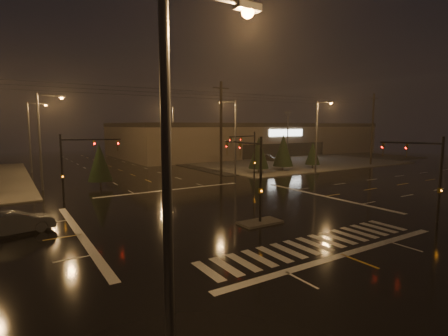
{
  "coord_description": "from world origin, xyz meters",
  "views": [
    {
      "loc": [
        -14.68,
        -22.54,
        6.76
      ],
      "look_at": [
        1.67,
        3.31,
        3.0
      ],
      "focal_mm": 28.0,
      "sensor_mm": 36.0,
      "label": 1
    }
  ],
  "objects": [
    {
      "name": "stop_bar_far",
      "position": [
        0.0,
        11.0,
        0.01
      ],
      "size": [
        16.0,
        0.5,
        0.01
      ],
      "primitive_type": "cube",
      "color": "beige",
      "rests_on": "ground"
    },
    {
      "name": "conifer_3",
      "position": [
        -5.93,
        16.68,
        2.74
      ],
      "size": [
        2.61,
        2.61,
        4.78
      ],
      "color": "black",
      "rests_on": "ground"
    },
    {
      "name": "conifer_0",
      "position": [
        15.62,
        16.21,
        2.95
      ],
      "size": [
        2.88,
        2.88,
        5.21
      ],
      "color": "black",
      "rests_on": "ground"
    },
    {
      "name": "stop_bar_near",
      "position": [
        0.0,
        -11.0,
        0.01
      ],
      "size": [
        16.0,
        0.5,
        0.01
      ],
      "primitive_type": "cube",
      "color": "beige",
      "rests_on": "ground"
    },
    {
      "name": "utility_pole_2",
      "position": [
        38.0,
        14.0,
        6.13
      ],
      "size": [
        2.2,
        0.32,
        12.0
      ],
      "color": "black",
      "rests_on": "ground"
    },
    {
      "name": "ground",
      "position": [
        0.0,
        0.0,
        0.0
      ],
      "size": [
        140.0,
        140.0,
        0.0
      ],
      "primitive_type": "plane",
      "color": "black",
      "rests_on": "ground"
    },
    {
      "name": "streetlight_6",
      "position": [
        22.0,
        11.18,
        5.8
      ],
      "size": [
        0.32,
        2.77,
        10.0
      ],
      "color": "#38383A",
      "rests_on": "ground"
    },
    {
      "name": "retail_building",
      "position": [
        35.0,
        45.99,
        3.84
      ],
      "size": [
        60.2,
        28.3,
        7.2
      ],
      "color": "#685C4A",
      "rests_on": "ground"
    },
    {
      "name": "parking_lot",
      "position": [
        35.0,
        28.0,
        0.04
      ],
      "size": [
        50.0,
        24.0,
        0.08
      ],
      "primitive_type": "cube",
      "color": "black",
      "rests_on": "ground"
    },
    {
      "name": "streetlight_2",
      "position": [
        -11.18,
        34.0,
        5.8
      ],
      "size": [
        2.77,
        0.32,
        10.0
      ],
      "color": "#38383A",
      "rests_on": "ground"
    },
    {
      "name": "crosswalk",
      "position": [
        0.0,
        -9.0,
        0.01
      ],
      "size": [
        15.0,
        2.6,
        0.01
      ],
      "primitive_type": "cube",
      "color": "beige",
      "rests_on": "ground"
    },
    {
      "name": "conifer_1",
      "position": [
        20.49,
        16.55,
        3.04
      ],
      "size": [
        3.0,
        3.0,
        5.39
      ],
      "color": "black",
      "rests_on": "ground"
    },
    {
      "name": "signal_mast_nw",
      "position": [
        -9.5,
        10.14,
        3.79
      ],
      "size": [
        4.84,
        1.86,
        6.0
      ],
      "color": "black",
      "rests_on": "ground"
    },
    {
      "name": "conifer_2",
      "position": [
        25.78,
        15.69,
        2.46
      ],
      "size": [
        2.26,
        2.26,
        4.23
      ],
      "color": "black",
      "rests_on": "ground"
    },
    {
      "name": "streetlight_3",
      "position": [
        11.18,
        16.0,
        5.8
      ],
      "size": [
        2.77,
        0.32,
        10.0
      ],
      "color": "#38383A",
      "rests_on": "ground"
    },
    {
      "name": "car_crossing",
      "position": [
        -14.36,
        2.29,
        0.72
      ],
      "size": [
        4.58,
        2.34,
        1.44
      ],
      "primitive_type": "imported",
      "rotation": [
        0.0,
        0.0,
        1.76
      ],
      "color": "#575B5F",
      "rests_on": "ground"
    },
    {
      "name": "signal_mast_se",
      "position": [
        10.23,
        -9.75,
        3.71
      ],
      "size": [
        1.55,
        3.87,
        6.0
      ],
      "color": "black",
      "rests_on": "ground"
    },
    {
      "name": "streetlight_1",
      "position": [
        -11.18,
        18.0,
        5.8
      ],
      "size": [
        2.77,
        0.32,
        10.0
      ],
      "color": "#38383A",
      "rests_on": "ground"
    },
    {
      "name": "streetlight_4",
      "position": [
        11.18,
        36.0,
        5.8
      ],
      "size": [
        2.77,
        0.32,
        10.0
      ],
      "color": "#38383A",
      "rests_on": "ground"
    },
    {
      "name": "median_island",
      "position": [
        0.0,
        -4.0,
        0.07
      ],
      "size": [
        3.0,
        1.6,
        0.15
      ],
      "primitive_type": "cube",
      "color": "#4B4843",
      "rests_on": "ground"
    },
    {
      "name": "signal_mast_median",
      "position": [
        0.0,
        -3.07,
        3.75
      ],
      "size": [
        0.25,
        4.59,
        6.0
      ],
      "color": "black",
      "rests_on": "ground"
    },
    {
      "name": "sidewalk_ne",
      "position": [
        30.0,
        30.0,
        0.06
      ],
      "size": [
        36.0,
        36.0,
        0.12
      ],
      "primitive_type": "cube",
      "color": "#4B4843",
      "rests_on": "ground"
    },
    {
      "name": "signal_mast_ne",
      "position": [
        9.5,
        10.14,
        3.79
      ],
      "size": [
        4.84,
        1.86,
        6.0
      ],
      "color": "black",
      "rests_on": "ground"
    },
    {
      "name": "utility_pole_1",
      "position": [
        8.0,
        14.0,
        6.13
      ],
      "size": [
        2.2,
        0.32,
        12.0
      ],
      "color": "black",
      "rests_on": "ground"
    },
    {
      "name": "car_parked",
      "position": [
        27.47,
        28.54,
        0.67
      ],
      "size": [
        2.58,
        4.21,
        1.34
      ],
      "primitive_type": "imported",
      "rotation": [
        0.0,
        0.0,
        0.27
      ],
      "color": "black",
      "rests_on": "ground"
    },
    {
      "name": "streetlight_0",
      "position": [
        -11.18,
        -15.0,
        5.8
      ],
      "size": [
        2.77,
        0.32,
        10.0
      ],
      "color": "#38383A",
      "rests_on": "ground"
    }
  ]
}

